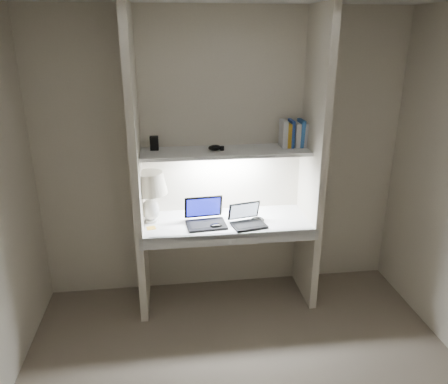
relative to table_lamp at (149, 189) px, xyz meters
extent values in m
cube|color=beige|center=(0.64, 0.22, 0.18)|extent=(3.20, 0.01, 2.50)
cube|color=beige|center=(-0.09, -0.06, 0.18)|extent=(0.06, 0.55, 2.50)
cube|color=beige|center=(1.37, -0.06, 0.18)|extent=(0.06, 0.55, 2.50)
cube|color=white|center=(0.64, -0.06, -0.32)|extent=(1.40, 0.55, 0.04)
cube|color=silver|center=(0.64, -0.32, -0.35)|extent=(1.46, 0.03, 0.10)
cube|color=silver|center=(0.64, 0.04, 0.28)|extent=(1.40, 0.36, 0.03)
cube|color=white|center=(0.64, 0.04, 0.26)|extent=(0.60, 0.04, 0.02)
cylinder|color=white|center=(0.00, 0.00, -0.29)|extent=(0.11, 0.11, 0.02)
ellipsoid|color=white|center=(0.00, 0.00, -0.19)|extent=(0.15, 0.15, 0.19)
cylinder|color=white|center=(0.00, 0.00, -0.08)|extent=(0.02, 0.02, 0.08)
sphere|color=#FFD899|center=(0.00, 0.00, 0.00)|extent=(0.04, 0.04, 0.04)
cube|color=black|center=(0.46, -0.15, -0.29)|extent=(0.34, 0.25, 0.02)
cube|color=black|center=(0.46, -0.15, -0.28)|extent=(0.29, 0.18, 0.00)
cube|color=black|center=(0.44, -0.02, -0.18)|extent=(0.33, 0.09, 0.20)
cube|color=#181FCD|center=(0.45, -0.02, -0.18)|extent=(0.29, 0.07, 0.16)
cube|color=black|center=(0.81, -0.20, -0.29)|extent=(0.31, 0.24, 0.02)
cube|color=black|center=(0.81, -0.20, -0.28)|extent=(0.25, 0.18, 0.00)
cube|color=black|center=(0.78, -0.09, -0.20)|extent=(0.28, 0.11, 0.16)
cube|color=silver|center=(0.78, -0.10, -0.20)|extent=(0.24, 0.09, 0.13)
cube|color=silver|center=(0.58, 0.14, -0.23)|extent=(0.10, 0.07, 0.13)
ellipsoid|color=black|center=(0.53, -0.20, -0.28)|extent=(0.12, 0.08, 0.04)
torus|color=black|center=(0.90, -0.10, -0.29)|extent=(0.14, 0.14, 0.01)
cube|color=yellow|center=(0.00, -0.14, -0.30)|extent=(0.09, 0.09, 0.00)
cube|color=silver|center=(1.32, 0.09, 0.40)|extent=(0.03, 0.15, 0.20)
cube|color=#255697|center=(1.29, 0.09, 0.41)|extent=(0.04, 0.15, 0.23)
cube|color=silver|center=(1.26, 0.09, 0.40)|extent=(0.04, 0.15, 0.20)
cube|color=#214293|center=(1.21, 0.09, 0.41)|extent=(0.03, 0.15, 0.23)
cube|color=#BA871A|center=(1.18, 0.09, 0.40)|extent=(0.03, 0.15, 0.20)
cube|color=silver|center=(1.14, 0.09, 0.41)|extent=(0.04, 0.15, 0.23)
cube|color=black|center=(0.06, 0.12, 0.36)|extent=(0.07, 0.05, 0.12)
ellipsoid|color=black|center=(0.55, 0.03, 0.32)|extent=(0.13, 0.10, 0.05)
camera|label=1|loc=(0.18, -3.46, 1.23)|focal=35.00mm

